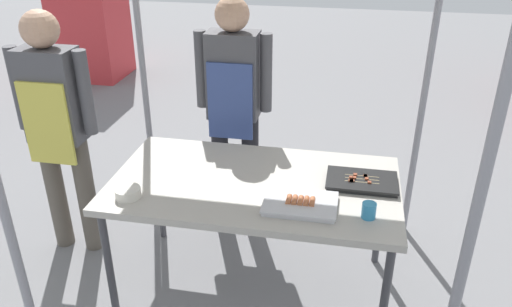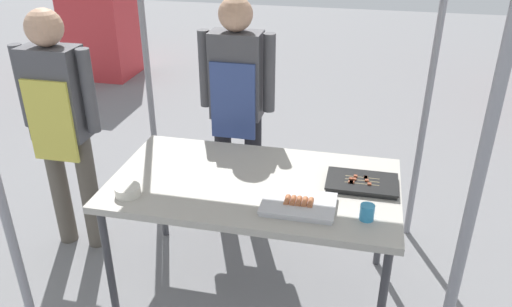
# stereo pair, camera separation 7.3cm
# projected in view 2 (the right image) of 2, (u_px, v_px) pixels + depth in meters

# --- Properties ---
(ground_plane) EXTENTS (18.00, 18.00, 0.00)m
(ground_plane) POSITION_uv_depth(u_px,v_px,m) (254.00, 285.00, 3.18)
(ground_plane) COLOR slate
(stall_table) EXTENTS (1.60, 0.90, 0.75)m
(stall_table) POSITION_uv_depth(u_px,v_px,m) (254.00, 190.00, 2.86)
(stall_table) COLOR #B7B2A8
(stall_table) RESTS_ON ground
(tray_grilled_sausages) EXTENTS (0.38, 0.27, 0.05)m
(tray_grilled_sausages) POSITION_uv_depth(u_px,v_px,m) (299.00, 204.00, 2.59)
(tray_grilled_sausages) COLOR silver
(tray_grilled_sausages) RESTS_ON stall_table
(tray_meat_skewers) EXTENTS (0.39, 0.25, 0.04)m
(tray_meat_skewers) POSITION_uv_depth(u_px,v_px,m) (362.00, 183.00, 2.79)
(tray_meat_skewers) COLOR black
(tray_meat_skewers) RESTS_ON stall_table
(condiment_bowl) EXTENTS (0.14, 0.14, 0.05)m
(condiment_bowl) POSITION_uv_depth(u_px,v_px,m) (128.00, 191.00, 2.70)
(condiment_bowl) COLOR silver
(condiment_bowl) RESTS_ON stall_table
(drink_cup_near_edge) EXTENTS (0.07, 0.07, 0.08)m
(drink_cup_near_edge) POSITION_uv_depth(u_px,v_px,m) (367.00, 212.00, 2.49)
(drink_cup_near_edge) COLOR #338CBF
(drink_cup_near_edge) RESTS_ON stall_table
(vendor_woman) EXTENTS (0.52, 0.23, 1.62)m
(vendor_woman) POSITION_uv_depth(u_px,v_px,m) (237.00, 96.00, 3.44)
(vendor_woman) COLOR black
(vendor_woman) RESTS_ON ground
(customer_nearby) EXTENTS (0.52, 0.23, 1.61)m
(customer_nearby) POSITION_uv_depth(u_px,v_px,m) (60.00, 116.00, 3.15)
(customer_nearby) COLOR #595147
(customer_nearby) RESTS_ON ground
(neighbor_stall_left) EXTENTS (0.80, 0.79, 1.67)m
(neighbor_stall_left) POSITION_uv_depth(u_px,v_px,m) (99.00, 11.00, 6.58)
(neighbor_stall_left) COLOR #C63338
(neighbor_stall_left) RESTS_ON ground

